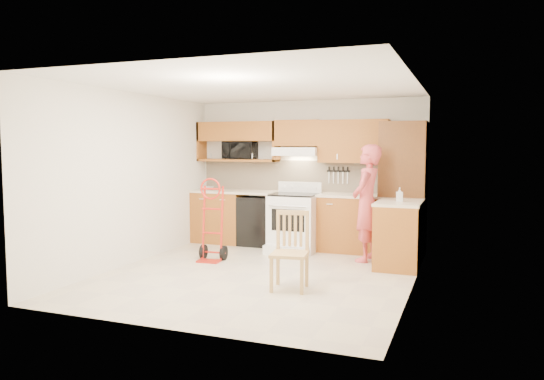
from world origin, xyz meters
The scene contains 28 objects.
floor centered at (0.00, 0.00, -0.01)m, with size 4.00×4.50×0.02m, color beige.
ceiling centered at (0.00, 0.00, 2.51)m, with size 4.00×4.50×0.02m, color white.
wall_back centered at (0.00, 2.26, 1.25)m, with size 4.00×0.02×2.50m, color silver.
wall_front centered at (0.00, -2.26, 1.25)m, with size 4.00×0.02×2.50m, color silver.
wall_left centered at (-2.01, 0.00, 1.25)m, with size 0.02×4.50×2.50m, color silver.
wall_right centered at (2.01, 0.00, 1.25)m, with size 0.02×4.50×2.50m, color silver.
backsplash centered at (0.00, 2.23, 1.20)m, with size 3.92×0.03×0.55m, color beige.
lower_cab_left centered at (-1.55, 1.95, 0.45)m, with size 0.90×0.60×0.90m, color brown.
dishwasher centered at (-0.80, 1.95, 0.42)m, with size 0.60×0.60×0.85m, color black.
lower_cab_right centered at (0.83, 1.95, 0.45)m, with size 1.14×0.60×0.90m, color brown.
countertop_left centered at (-1.25, 1.95, 0.92)m, with size 1.50×0.63×0.04m, color beige.
countertop_right centered at (0.83, 1.95, 0.92)m, with size 1.14×0.63×0.04m, color beige.
cab_return_right centered at (1.70, 1.15, 0.45)m, with size 0.60×1.00×0.90m, color brown.
countertop_return centered at (1.70, 1.15, 0.92)m, with size 0.63×1.00×0.04m, color beige.
pantry_tall centered at (1.65, 1.95, 1.05)m, with size 0.70×0.60×2.10m, color brown.
upper_cab_left centered at (-1.25, 2.08, 1.98)m, with size 1.50×0.33×0.34m, color brown.
upper_shelf_mw centered at (-1.25, 2.08, 1.47)m, with size 1.50×0.33×0.04m, color brown.
upper_cab_center centered at (-0.12, 2.08, 1.94)m, with size 0.76×0.33×0.44m, color brown.
upper_cab_right centered at (0.83, 2.08, 1.80)m, with size 1.14×0.33×0.70m, color brown.
range_hood centered at (-0.12, 2.02, 1.63)m, with size 0.76×0.46×0.14m, color white.
knife_strip centered at (0.55, 2.21, 1.24)m, with size 0.40×0.05×0.29m, color black, non-canonical shape.
microwave centered at (-1.20, 2.08, 1.65)m, with size 0.57×0.39×0.32m, color black.
range centered at (-0.05, 1.61, 0.56)m, with size 0.76×1.00×1.12m, color white, non-canonical shape.
person centered at (1.20, 1.34, 0.87)m, with size 0.64×0.42×1.75m, color #CF4B4F.
hand_truck centered at (-0.98, 0.51, 0.56)m, with size 0.44×0.41×1.12m, color red, non-canonical shape.
dining_chair centered at (0.62, -0.55, 0.47)m, with size 0.42×0.46×0.94m, color tan, non-canonical shape.
soap_bottle centered at (1.70, 1.10, 1.04)m, with size 0.09×0.09×0.20m, color white.
bowl centered at (-1.79, 1.95, 0.96)m, with size 0.20×0.20×0.05m, color white.
Camera 1 is at (2.59, -6.33, 1.72)m, focal length 34.13 mm.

